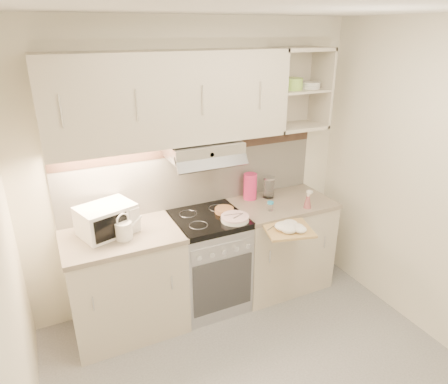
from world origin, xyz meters
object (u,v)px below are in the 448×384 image
object	(u,v)px
plate_stack	(235,218)
glass_jar	(269,187)
cutting_board	(288,230)
electric_range	(209,261)
watering_can	(125,229)
microwave	(107,220)
pink_pitcher	(250,186)
spray_bottle	(308,200)

from	to	relation	value
plate_stack	glass_jar	xyz separation A→B (m)	(0.52, 0.31, 0.08)
glass_jar	cutting_board	xyz separation A→B (m)	(-0.17, -0.59, -0.13)
electric_range	watering_can	xyz separation A→B (m)	(-0.73, -0.08, 0.53)
glass_jar	cutting_board	bearing A→B (deg)	-106.12
microwave	electric_range	bearing A→B (deg)	-23.10
plate_stack	pink_pitcher	bearing A→B (deg)	46.33
spray_bottle	electric_range	bearing A→B (deg)	149.52
microwave	pink_pitcher	world-z (taller)	pink_pitcher
pink_pitcher	cutting_board	xyz separation A→B (m)	(0.01, -0.64, -0.15)
spray_bottle	cutting_board	size ratio (longest dim) A/B	0.49
electric_range	plate_stack	bearing A→B (deg)	-45.31
microwave	watering_can	world-z (taller)	microwave
watering_can	cutting_board	distance (m)	1.31
watering_can	plate_stack	bearing A→B (deg)	-30.72
glass_jar	spray_bottle	size ratio (longest dim) A/B	1.12
pink_pitcher	electric_range	bearing A→B (deg)	-174.81
electric_range	microwave	xyz separation A→B (m)	(-0.83, 0.07, 0.57)
electric_range	cutting_board	world-z (taller)	electric_range
glass_jar	spray_bottle	world-z (taller)	glass_jar
plate_stack	pink_pitcher	distance (m)	0.51
watering_can	spray_bottle	distance (m)	1.61
plate_stack	cutting_board	distance (m)	0.45
electric_range	spray_bottle	world-z (taller)	spray_bottle
electric_range	pink_pitcher	world-z (taller)	pink_pitcher
spray_bottle	cutting_board	xyz separation A→B (m)	(-0.36, -0.23, -0.10)
microwave	watering_can	size ratio (longest dim) A/B	2.01
glass_jar	spray_bottle	bearing A→B (deg)	-62.29
electric_range	watering_can	size ratio (longest dim) A/B	3.71
plate_stack	spray_bottle	distance (m)	0.71
electric_range	spray_bottle	distance (m)	1.04
pink_pitcher	watering_can	bearing A→B (deg)	177.16
plate_stack	glass_jar	distance (m)	0.61
glass_jar	plate_stack	bearing A→B (deg)	-149.12
electric_range	glass_jar	size ratio (longest dim) A/B	4.38
electric_range	cutting_board	bearing A→B (deg)	-41.16
watering_can	glass_jar	size ratio (longest dim) A/B	1.18
plate_stack	pink_pitcher	xyz separation A→B (m)	(0.34, 0.36, 0.10)
pink_pitcher	cutting_board	bearing A→B (deg)	-104.18
watering_can	pink_pitcher	bearing A→B (deg)	-12.74
electric_range	watering_can	world-z (taller)	watering_can
watering_can	plate_stack	distance (m)	0.91
cutting_board	watering_can	bearing A→B (deg)	177.77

